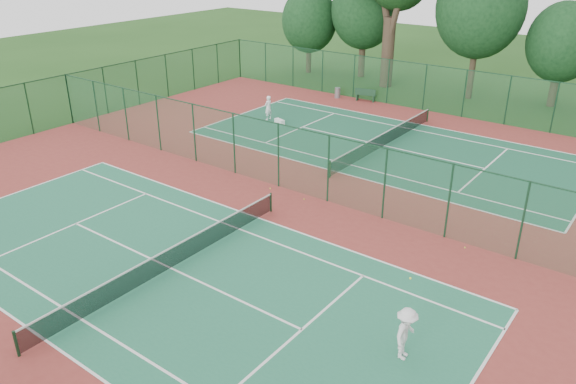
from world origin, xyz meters
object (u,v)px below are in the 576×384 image
(player_near, at_px, (406,334))
(bench, at_px, (366,95))
(trash_bin, at_px, (337,93))
(kit_bag, at_px, (280,121))
(player_far, at_px, (268,108))

(player_near, relative_size, bench, 1.02)
(player_near, bearing_deg, trash_bin, 30.60)
(trash_bin, xyz_separation_m, kit_bag, (0.47, -8.39, -0.26))
(player_far, relative_size, kit_bag, 2.08)
(player_far, bearing_deg, kit_bag, 83.74)
(player_far, bearing_deg, trash_bin, -179.97)
(player_far, height_order, trash_bin, player_far)
(trash_bin, relative_size, bench, 0.47)
(bench, bearing_deg, player_near, -71.31)
(player_near, height_order, bench, player_near)
(bench, relative_size, kit_bag, 2.11)
(player_near, relative_size, trash_bin, 2.18)
(player_near, bearing_deg, kit_bag, 41.27)
(player_far, height_order, kit_bag, player_far)
(player_far, distance_m, bench, 9.12)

